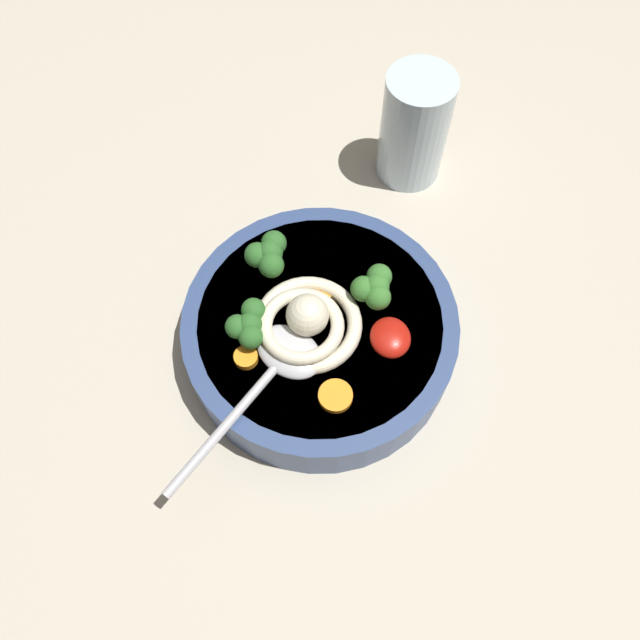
% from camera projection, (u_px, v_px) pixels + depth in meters
% --- Properties ---
extents(table_slab, '(1.22, 1.22, 0.04)m').
position_uv_depth(table_slab, '(302.00, 351.00, 0.62)').
color(table_slab, '#BCB29E').
rests_on(table_slab, ground).
extents(soup_bowl, '(0.24, 0.24, 0.05)m').
position_uv_depth(soup_bowl, '(320.00, 333.00, 0.58)').
color(soup_bowl, '#334775').
rests_on(soup_bowl, table_slab).
extents(noodle_pile, '(0.10, 0.10, 0.04)m').
position_uv_depth(noodle_pile, '(307.00, 323.00, 0.54)').
color(noodle_pile, beige).
rests_on(noodle_pile, soup_bowl).
extents(soup_spoon, '(0.15, 0.14, 0.02)m').
position_uv_depth(soup_spoon, '(279.00, 364.00, 0.53)').
color(soup_spoon, '#B7B7BC').
rests_on(soup_spoon, soup_bowl).
extents(chili_sauce_dollop, '(0.04, 0.03, 0.02)m').
position_uv_depth(chili_sauce_dollop, '(390.00, 338.00, 0.54)').
color(chili_sauce_dollop, '#B2190F').
rests_on(chili_sauce_dollop, soup_bowl).
extents(broccoli_floret_beside_noodles, '(0.04, 0.04, 0.04)m').
position_uv_depth(broccoli_floret_beside_noodles, '(268.00, 254.00, 0.56)').
color(broccoli_floret_beside_noodles, '#7A9E60').
rests_on(broccoli_floret_beside_noodles, soup_bowl).
extents(broccoli_floret_far, '(0.04, 0.04, 0.03)m').
position_uv_depth(broccoli_floret_far, '(248.00, 326.00, 0.53)').
color(broccoli_floret_far, '#7A9E60').
rests_on(broccoli_floret_far, soup_bowl).
extents(broccoli_floret_front, '(0.04, 0.04, 0.03)m').
position_uv_depth(broccoli_floret_front, '(374.00, 288.00, 0.55)').
color(broccoli_floret_front, '#7A9E60').
rests_on(broccoli_floret_front, soup_bowl).
extents(carrot_slice_extra_b, '(0.02, 0.02, 0.01)m').
position_uv_depth(carrot_slice_extra_b, '(246.00, 358.00, 0.54)').
color(carrot_slice_extra_b, orange).
rests_on(carrot_slice_extra_b, soup_bowl).
extents(carrot_slice_rear, '(0.03, 0.03, 0.01)m').
position_uv_depth(carrot_slice_rear, '(335.00, 396.00, 0.52)').
color(carrot_slice_rear, orange).
rests_on(carrot_slice_rear, soup_bowl).
extents(carrot_slice_extra_a, '(0.03, 0.03, 0.01)m').
position_uv_depth(carrot_slice_extra_a, '(318.00, 293.00, 0.57)').
color(carrot_slice_extra_a, orange).
rests_on(carrot_slice_extra_a, soup_bowl).
extents(drinking_glass, '(0.07, 0.07, 0.12)m').
position_uv_depth(drinking_glass, '(414.00, 128.00, 0.65)').
color(drinking_glass, silver).
rests_on(drinking_glass, table_slab).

